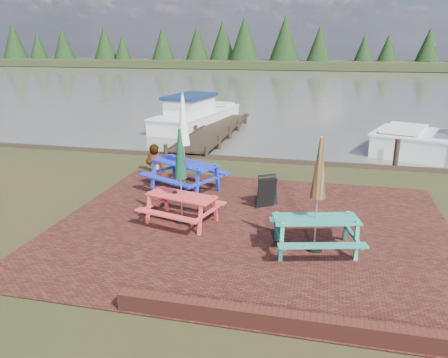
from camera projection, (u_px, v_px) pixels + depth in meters
ground at (242, 246)px, 9.15m from camera, size 120.00×120.00×0.00m
paving at (250, 227)px, 10.07m from camera, size 9.00×7.50×0.02m
brick_wall at (355, 324)px, 6.40m from camera, size 6.21×1.79×0.30m
water at (312, 85)px, 43.51m from camera, size 120.00×60.00×0.02m
far_treeline at (321, 47)px, 69.45m from camera, size 120.00×10.00×8.10m
picnic_table_teal at (316, 213)px, 8.73m from camera, size 2.02×1.88×2.36m
picnic_table_red at (181, 191)px, 10.12m from camera, size 1.96×1.83×2.28m
picnic_table_blue at (184, 158)px, 12.30m from camera, size 2.56×2.46×2.76m
chalkboard at (267, 191)px, 11.22m from camera, size 0.53×0.71×0.82m
jetty at (214, 131)px, 20.34m from camera, size 1.76×9.08×1.00m
boat_jetty at (196, 116)px, 22.82m from camera, size 3.32×6.87×1.91m
person at (154, 144)px, 14.13m from camera, size 0.70×0.49×1.85m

